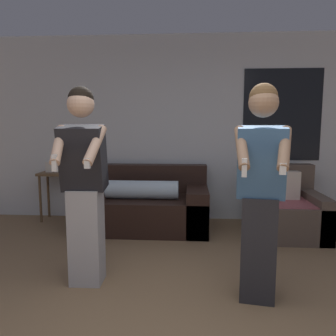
# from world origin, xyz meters

# --- Properties ---
(wall_back) EXTENTS (6.96, 0.07, 2.70)m
(wall_back) POSITION_xyz_m (0.02, 3.25, 1.35)
(wall_back) COLOR silver
(wall_back) RESTS_ON ground_plane
(couch) EXTENTS (1.73, 0.95, 0.84)m
(couch) POSITION_xyz_m (-0.60, 2.73, 0.30)
(couch) COLOR black
(couch) RESTS_ON ground_plane
(armchair) EXTENTS (0.89, 0.95, 0.87)m
(armchair) POSITION_xyz_m (1.26, 2.61, 0.30)
(armchair) COLOR brown
(armchair) RESTS_ON ground_plane
(side_table) EXTENTS (0.55, 0.35, 0.87)m
(side_table) POSITION_xyz_m (-1.90, 3.01, 0.59)
(side_table) COLOR brown
(side_table) RESTS_ON ground_plane
(person_left) EXTENTS (0.43, 0.49, 1.73)m
(person_left) POSITION_xyz_m (-0.88, 1.09, 0.90)
(person_left) COLOR #B2B2B7
(person_left) RESTS_ON ground_plane
(person_right) EXTENTS (0.43, 0.52, 1.72)m
(person_right) POSITION_xyz_m (0.58, 0.92, 0.90)
(person_right) COLOR #28282D
(person_right) RESTS_ON ground_plane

